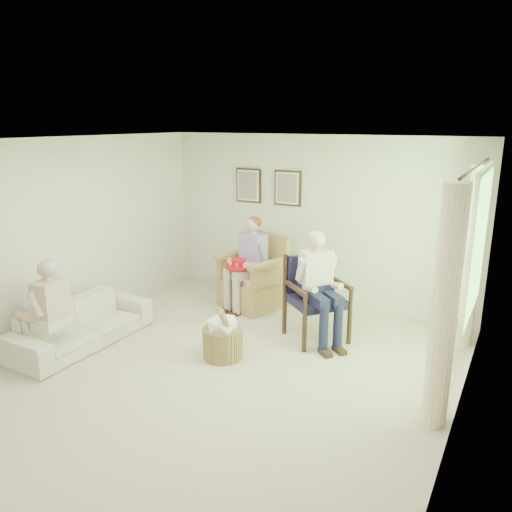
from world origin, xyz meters
The scene contains 18 objects.
floor centered at (0.00, 0.00, 0.00)m, with size 5.50×5.50×0.00m, color beige.
back_wall centered at (0.00, 2.75, 1.30)m, with size 5.00×0.04×2.60m, color silver.
left_wall centered at (-2.50, 0.00, 1.30)m, with size 0.04×5.50×2.60m, color silver.
right_wall centered at (2.50, 0.00, 1.30)m, with size 0.04×5.50×2.60m, color silver.
ceiling centered at (0.00, 0.00, 2.60)m, with size 5.00×5.50×0.02m, color white.
window centered at (2.46, 1.20, 1.58)m, with size 0.13×2.50×1.63m.
curtain_left centered at (2.33, 0.22, 1.15)m, with size 0.34×0.34×2.30m, color #FFF5C7.
curtain_right centered at (2.33, 2.18, 1.15)m, with size 0.34×0.34×2.30m, color #FFF5C7.
framed_print_left centered at (-1.15, 2.71, 1.78)m, with size 0.45×0.05×0.55m.
framed_print_right centered at (-0.45, 2.71, 1.78)m, with size 0.45×0.05×0.55m.
wicker_armchair centered at (-0.70, 2.11, 0.35)m, with size 0.87×0.86×1.11m.
wood_armchair centered at (0.62, 1.51, 0.59)m, with size 0.70×0.66×1.08m.
sofa centered at (-1.95, -0.20, 0.28)m, with size 0.74×1.88×0.55m, color silver.
person_wicker centered at (-0.70, 1.96, 0.82)m, with size 0.40×0.63×1.39m.
person_dark centered at (0.62, 1.33, 0.85)m, with size 0.40×0.63×1.43m.
person_sofa centered at (-1.95, -0.70, 0.69)m, with size 0.42×0.63×1.23m.
red_hat centered at (-0.78, 1.77, 0.73)m, with size 0.37×0.37×0.14m.
hatbox centered at (-0.16, 0.36, 0.28)m, with size 0.63×0.63×0.72m.
Camera 1 is at (2.89, -4.30, 2.80)m, focal length 35.00 mm.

